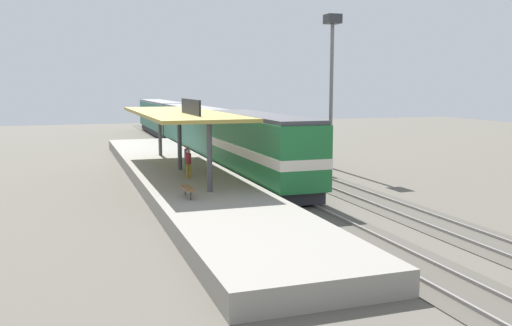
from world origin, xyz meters
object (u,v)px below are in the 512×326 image
object	(u,v)px
locomotive	(260,149)
freight_car	(274,139)
passenger_carriage_rear	(161,117)
person_waiting	(187,157)
person_walking	(188,162)
platform_bench	(188,189)
light_mast	(332,59)
passenger_carriage_front	(197,129)

from	to	relation	value
locomotive	freight_car	distance (m)	10.84
locomotive	passenger_carriage_rear	world-z (taller)	locomotive
freight_car	person_waiting	bearing A→B (deg)	-137.72
person_walking	passenger_carriage_rear	bearing A→B (deg)	83.13
platform_bench	locomotive	bearing A→B (deg)	46.48
platform_bench	light_mast	distance (m)	19.67
passenger_carriage_front	passenger_carriage_rear	world-z (taller)	same
platform_bench	light_mast	size ratio (longest dim) A/B	0.15
passenger_carriage_rear	platform_bench	bearing A→B (deg)	-97.57
platform_bench	locomotive	world-z (taller)	locomotive
person_walking	passenger_carriage_front	bearing A→B (deg)	75.66
locomotive	passenger_carriage_rear	xyz separation A→B (m)	(0.00, 38.80, -0.10)
platform_bench	person_walking	xyz separation A→B (m)	(1.26, 5.77, 0.51)
person_waiting	person_walking	bearing A→B (deg)	-99.64
locomotive	person_waiting	world-z (taller)	locomotive
light_mast	person_waiting	distance (m)	14.43
platform_bench	locomotive	size ratio (longest dim) A/B	0.12
freight_car	person_walking	xyz separation A→B (m)	(-9.34, -10.35, -0.12)
platform_bench	person_waiting	distance (m)	8.15
freight_car	passenger_carriage_rear	bearing A→B (deg)	99.01
locomotive	light_mast	distance (m)	11.41
freight_car	person_waiting	distance (m)	12.12
platform_bench	passenger_carriage_rear	xyz separation A→B (m)	(6.00, 45.12, 0.97)
passenger_carriage_rear	freight_car	distance (m)	29.36
person_walking	platform_bench	bearing A→B (deg)	-102.30
locomotive	freight_car	world-z (taller)	locomotive
passenger_carriage_front	person_waiting	distance (m)	16.93
platform_bench	passenger_carriage_front	distance (m)	25.07
passenger_carriage_front	person_waiting	world-z (taller)	passenger_carriage_front
person_waiting	person_walking	world-z (taller)	same
light_mast	person_walking	world-z (taller)	light_mast
light_mast	person_waiting	xyz separation A→B (m)	(-12.17, -4.14, -6.54)
platform_bench	light_mast	world-z (taller)	light_mast
passenger_carriage_rear	person_walking	world-z (taller)	passenger_carriage_rear
platform_bench	passenger_carriage_rear	distance (m)	45.53
person_walking	person_waiting	bearing A→B (deg)	80.36
platform_bench	passenger_carriage_rear	bearing A→B (deg)	82.43
platform_bench	passenger_carriage_front	size ratio (longest dim) A/B	0.08
locomotive	person_waiting	distance (m)	4.70
passenger_carriage_rear	person_waiting	bearing A→B (deg)	-96.71
passenger_carriage_rear	person_waiting	distance (m)	37.41
freight_car	platform_bench	bearing A→B (deg)	-123.32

